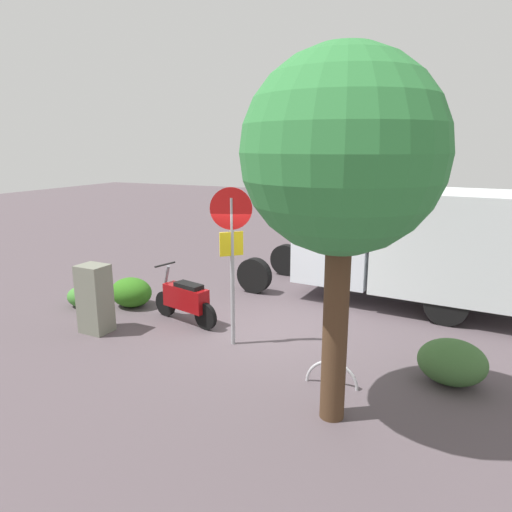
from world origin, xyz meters
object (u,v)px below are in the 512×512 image
at_px(motorcycle, 185,299).
at_px(utility_cabinet, 95,299).
at_px(street_tree, 343,156).
at_px(bike_rack_hoop, 331,385).
at_px(stop_sign, 232,242).
at_px(box_truck_near, 428,242).

distance_m(motorcycle, utility_cabinet, 1.81).
relative_size(street_tree, bike_rack_hoop, 5.72).
bearing_deg(utility_cabinet, motorcycle, -139.71).
relative_size(stop_sign, bike_rack_hoop, 3.50).
distance_m(box_truck_near, street_tree, 5.73).
height_order(stop_sign, bike_rack_hoop, stop_sign).
height_order(box_truck_near, utility_cabinet, box_truck_near).
xyz_separation_m(street_tree, utility_cabinet, (5.17, -0.98, -2.86)).
distance_m(street_tree, utility_cabinet, 5.99).
height_order(box_truck_near, stop_sign, stop_sign).
height_order(motorcycle, street_tree, street_tree).
relative_size(box_truck_near, motorcycle, 4.30).
bearing_deg(motorcycle, bike_rack_hoop, 174.20).
bearing_deg(box_truck_near, utility_cabinet, 40.53).
bearing_deg(street_tree, stop_sign, -33.70).
bearing_deg(bike_rack_hoop, street_tree, 105.62).
height_order(street_tree, utility_cabinet, street_tree).
bearing_deg(bike_rack_hoop, motorcycle, -20.34).
distance_m(stop_sign, utility_cabinet, 3.14).
xyz_separation_m(box_truck_near, motorcycle, (4.51, 3.17, -1.02)).
distance_m(stop_sign, bike_rack_hoop, 3.01).
distance_m(motorcycle, stop_sign, 2.11).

